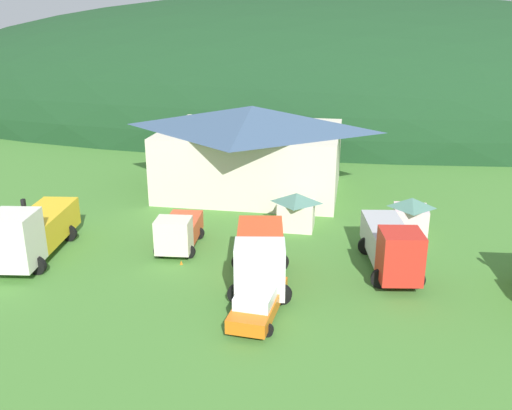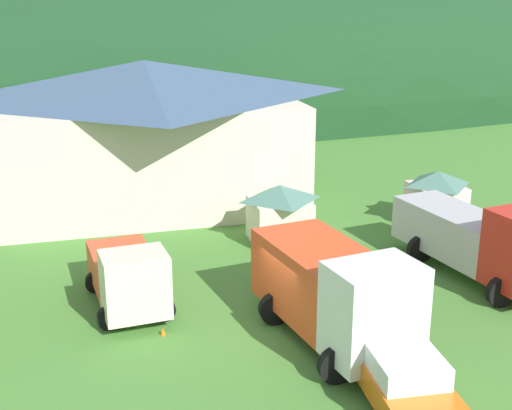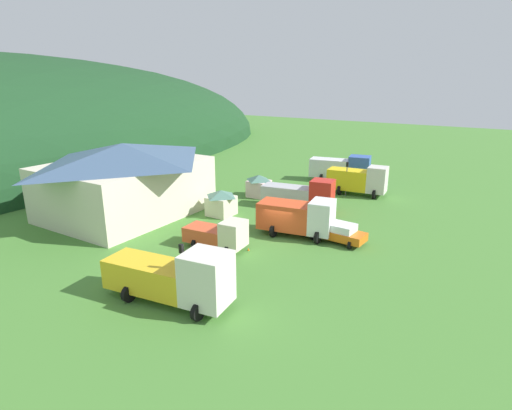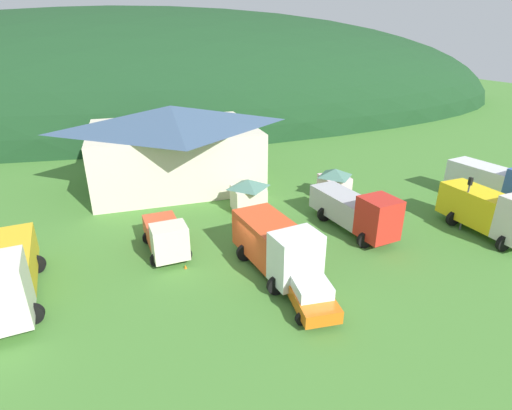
{
  "view_description": "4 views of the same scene",
  "coord_description": "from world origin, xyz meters",
  "px_view_note": "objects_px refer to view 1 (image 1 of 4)",
  "views": [
    {
      "loc": [
        6.0,
        -28.71,
        14.36
      ],
      "look_at": [
        -0.01,
        5.01,
        2.59
      ],
      "focal_mm": 38.98,
      "sensor_mm": 36.0,
      "label": 1
    },
    {
      "loc": [
        -6.2,
        -19.4,
        10.73
      ],
      "look_at": [
        0.73,
        6.04,
        2.42
      ],
      "focal_mm": 48.41,
      "sensor_mm": 36.0,
      "label": 2
    },
    {
      "loc": [
        -29.91,
        -16.3,
        13.47
      ],
      "look_at": [
        -0.28,
        2.22,
        2.68
      ],
      "focal_mm": 29.25,
      "sensor_mm": 36.0,
      "label": 3
    },
    {
      "loc": [
        -6.1,
        -20.45,
        13.17
      ],
      "look_at": [
        1.6,
        3.66,
        2.28
      ],
      "focal_mm": 28.1,
      "sensor_mm": 36.0,
      "label": 4
    }
  ],
  "objects_px": {
    "depot_building": "(252,148)",
    "traffic_cone_near_pickup": "(181,264)",
    "play_shed_cream": "(296,210)",
    "heavy_rig_white": "(260,256)",
    "light_truck_cream": "(179,231)",
    "crane_truck_red": "(391,245)",
    "traffic_light_west": "(26,224)",
    "play_shed_pink": "(411,215)",
    "service_pickup_orange": "(258,302)",
    "heavy_rig_striped": "(32,231)"
  },
  "relations": [
    {
      "from": "play_shed_pink",
      "to": "heavy_rig_white",
      "type": "distance_m",
      "value": 13.02
    },
    {
      "from": "depot_building",
      "to": "heavy_rig_striped",
      "type": "bearing_deg",
      "value": -123.13
    },
    {
      "from": "heavy_rig_striped",
      "to": "traffic_light_west",
      "type": "bearing_deg",
      "value": -3.93
    },
    {
      "from": "depot_building",
      "to": "play_shed_pink",
      "type": "distance_m",
      "value": 15.09
    },
    {
      "from": "crane_truck_red",
      "to": "traffic_cone_near_pickup",
      "type": "bearing_deg",
      "value": -93.02
    },
    {
      "from": "service_pickup_orange",
      "to": "depot_building",
      "type": "bearing_deg",
      "value": -164.22
    },
    {
      "from": "service_pickup_orange",
      "to": "traffic_cone_near_pickup",
      "type": "bearing_deg",
      "value": -128.61
    },
    {
      "from": "depot_building",
      "to": "heavy_rig_striped",
      "type": "distance_m",
      "value": 19.64
    },
    {
      "from": "traffic_cone_near_pickup",
      "to": "heavy_rig_striped",
      "type": "bearing_deg",
      "value": -175.82
    },
    {
      "from": "play_shed_pink",
      "to": "heavy_rig_white",
      "type": "relative_size",
      "value": 0.38
    },
    {
      "from": "heavy_rig_white",
      "to": "traffic_cone_near_pickup",
      "type": "bearing_deg",
      "value": -119.13
    },
    {
      "from": "heavy_rig_white",
      "to": "crane_truck_red",
      "type": "bearing_deg",
      "value": 104.25
    },
    {
      "from": "heavy_rig_white",
      "to": "service_pickup_orange",
      "type": "bearing_deg",
      "value": -1.32
    },
    {
      "from": "light_truck_cream",
      "to": "play_shed_cream",
      "type": "bearing_deg",
      "value": 120.62
    },
    {
      "from": "depot_building",
      "to": "crane_truck_red",
      "type": "height_order",
      "value": "depot_building"
    },
    {
      "from": "heavy_rig_striped",
      "to": "play_shed_cream",
      "type": "bearing_deg",
      "value": 109.92
    },
    {
      "from": "play_shed_pink",
      "to": "crane_truck_red",
      "type": "height_order",
      "value": "crane_truck_red"
    },
    {
      "from": "play_shed_cream",
      "to": "heavy_rig_white",
      "type": "height_order",
      "value": "heavy_rig_white"
    },
    {
      "from": "play_shed_pink",
      "to": "traffic_light_west",
      "type": "distance_m",
      "value": 24.87
    },
    {
      "from": "traffic_cone_near_pickup",
      "to": "crane_truck_red",
      "type": "bearing_deg",
      "value": 5.92
    },
    {
      "from": "heavy_rig_white",
      "to": "traffic_light_west",
      "type": "height_order",
      "value": "traffic_light_west"
    },
    {
      "from": "play_shed_pink",
      "to": "heavy_rig_striped",
      "type": "bearing_deg",
      "value": -160.28
    },
    {
      "from": "depot_building",
      "to": "light_truck_cream",
      "type": "distance_m",
      "value": 13.85
    },
    {
      "from": "heavy_rig_striped",
      "to": "crane_truck_red",
      "type": "distance_m",
      "value": 21.67
    },
    {
      "from": "crane_truck_red",
      "to": "traffic_light_west",
      "type": "bearing_deg",
      "value": -92.25
    },
    {
      "from": "traffic_light_west",
      "to": "crane_truck_red",
      "type": "bearing_deg",
      "value": 6.68
    },
    {
      "from": "play_shed_cream",
      "to": "traffic_light_west",
      "type": "height_order",
      "value": "traffic_light_west"
    },
    {
      "from": "play_shed_pink",
      "to": "light_truck_cream",
      "type": "xyz_separation_m",
      "value": [
        -14.87,
        -5.38,
        -0.1
      ]
    },
    {
      "from": "crane_truck_red",
      "to": "traffic_cone_near_pickup",
      "type": "relative_size",
      "value": 15.77
    },
    {
      "from": "depot_building",
      "to": "traffic_cone_near_pickup",
      "type": "bearing_deg",
      "value": -95.4
    },
    {
      "from": "heavy_rig_striped",
      "to": "traffic_cone_near_pickup",
      "type": "relative_size",
      "value": 17.35
    },
    {
      "from": "crane_truck_red",
      "to": "play_shed_pink",
      "type": "bearing_deg",
      "value": 156.58
    },
    {
      "from": "heavy_rig_white",
      "to": "traffic_light_west",
      "type": "xyz_separation_m",
      "value": [
        -14.32,
        0.62,
        0.69
      ]
    },
    {
      "from": "depot_building",
      "to": "heavy_rig_white",
      "type": "xyz_separation_m",
      "value": [
        3.68,
        -17.56,
        -1.93
      ]
    },
    {
      "from": "crane_truck_red",
      "to": "traffic_light_west",
      "type": "xyz_separation_m",
      "value": [
        -21.55,
        -2.53,
        0.85
      ]
    },
    {
      "from": "depot_building",
      "to": "play_shed_pink",
      "type": "relative_size",
      "value": 6.07
    },
    {
      "from": "heavy_rig_striped",
      "to": "service_pickup_orange",
      "type": "relative_size",
      "value": 1.63
    },
    {
      "from": "heavy_rig_striped",
      "to": "heavy_rig_white",
      "type": "relative_size",
      "value": 1.25
    },
    {
      "from": "play_shed_pink",
      "to": "heavy_rig_white",
      "type": "height_order",
      "value": "heavy_rig_white"
    },
    {
      "from": "play_shed_cream",
      "to": "play_shed_pink",
      "type": "height_order",
      "value": "play_shed_cream"
    },
    {
      "from": "service_pickup_orange",
      "to": "traffic_cone_near_pickup",
      "type": "relative_size",
      "value": 10.64
    },
    {
      "from": "depot_building",
      "to": "heavy_rig_striped",
      "type": "height_order",
      "value": "depot_building"
    },
    {
      "from": "crane_truck_red",
      "to": "service_pickup_orange",
      "type": "relative_size",
      "value": 1.48
    },
    {
      "from": "play_shed_cream",
      "to": "service_pickup_orange",
      "type": "distance_m",
      "value": 12.61
    },
    {
      "from": "play_shed_cream",
      "to": "heavy_rig_white",
      "type": "bearing_deg",
      "value": -96.41
    },
    {
      "from": "crane_truck_red",
      "to": "heavy_rig_striped",
      "type": "bearing_deg",
      "value": -93.76
    },
    {
      "from": "depot_building",
      "to": "play_shed_pink",
      "type": "bearing_deg",
      "value": -32.64
    },
    {
      "from": "traffic_cone_near_pickup",
      "to": "heavy_rig_white",
      "type": "bearing_deg",
      "value": -19.85
    },
    {
      "from": "play_shed_cream",
      "to": "play_shed_pink",
      "type": "distance_m",
      "value": 7.85
    },
    {
      "from": "traffic_light_west",
      "to": "depot_building",
      "type": "bearing_deg",
      "value": 57.84
    }
  ]
}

